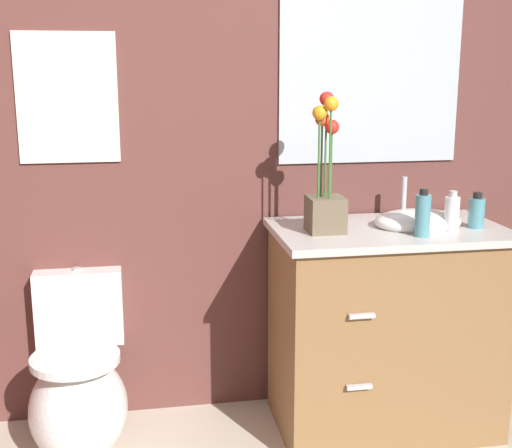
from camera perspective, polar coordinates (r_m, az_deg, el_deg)
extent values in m
cube|color=brown|center=(2.97, 2.06, 7.96)|extent=(3.95, 0.05, 2.50)
ellipsoid|color=white|center=(2.87, -14.52, -14.58)|extent=(0.38, 0.48, 0.40)
cube|color=white|center=(2.97, -14.33, -16.03)|extent=(0.22, 0.26, 0.18)
cube|color=white|center=(3.01, -14.49, -6.65)|extent=(0.36, 0.13, 0.32)
cylinder|color=white|center=(2.76, -14.81, -10.81)|extent=(0.34, 0.34, 0.03)
cylinder|color=#B7B7BC|center=(2.96, -14.66, -3.73)|extent=(0.04, 0.04, 0.02)
cube|color=brown|center=(2.96, 10.67, -8.81)|extent=(0.90, 0.52, 0.84)
cube|color=#BCB7B2|center=(2.83, 11.04, -0.59)|extent=(0.94, 0.56, 0.03)
ellipsoid|color=white|center=(2.87, 13.31, 0.19)|extent=(0.36, 0.26, 0.10)
cylinder|color=#B7B7BC|center=(3.00, 12.18, 2.16)|extent=(0.02, 0.02, 0.18)
cube|color=#B7B7BC|center=(2.59, 8.80, -7.57)|extent=(0.10, 0.02, 0.02)
cube|color=#B7B7BC|center=(2.71, 8.58, -13.25)|extent=(0.10, 0.02, 0.02)
cube|color=brown|center=(2.71, 5.79, 0.80)|extent=(0.14, 0.14, 0.14)
cylinder|color=#386B2D|center=(2.68, 6.27, 5.14)|extent=(0.01, 0.01, 0.27)
sphere|color=red|center=(2.66, 6.34, 8.03)|extent=(0.06, 0.06, 0.06)
cylinder|color=#386B2D|center=(2.69, 5.81, 6.31)|extent=(0.01, 0.01, 0.38)
sphere|color=red|center=(2.67, 5.91, 10.32)|extent=(0.06, 0.06, 0.06)
cylinder|color=#386B2D|center=(2.67, 5.47, 5.47)|extent=(0.01, 0.01, 0.30)
sphere|color=#EA4C23|center=(2.66, 5.54, 8.69)|extent=(0.06, 0.06, 0.06)
cylinder|color=#386B2D|center=(2.64, 5.25, 5.65)|extent=(0.01, 0.01, 0.33)
sphere|color=orange|center=(2.62, 5.32, 9.18)|extent=(0.06, 0.06, 0.06)
cylinder|color=#386B2D|center=(2.63, 6.18, 5.98)|extent=(0.01, 0.01, 0.36)
sphere|color=orange|center=(2.61, 6.27, 9.91)|extent=(0.06, 0.06, 0.06)
cylinder|color=teal|center=(2.90, 17.87, 0.88)|extent=(0.06, 0.06, 0.12)
cylinder|color=black|center=(2.89, 17.97, 2.29)|extent=(0.04, 0.04, 0.02)
cylinder|color=white|center=(2.81, 15.98, 0.80)|extent=(0.06, 0.06, 0.14)
cylinder|color=#B7B7BC|center=(2.80, 16.08, 2.42)|extent=(0.03, 0.03, 0.02)
cylinder|color=teal|center=(2.69, 13.69, 0.68)|extent=(0.06, 0.06, 0.16)
cylinder|color=black|center=(2.67, 13.80, 2.62)|extent=(0.03, 0.03, 0.02)
cube|color=silver|center=(2.87, -15.43, 10.07)|extent=(0.40, 0.01, 0.52)
cube|color=#B2BCC6|center=(3.03, 9.51, 11.69)|extent=(0.80, 0.01, 0.70)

